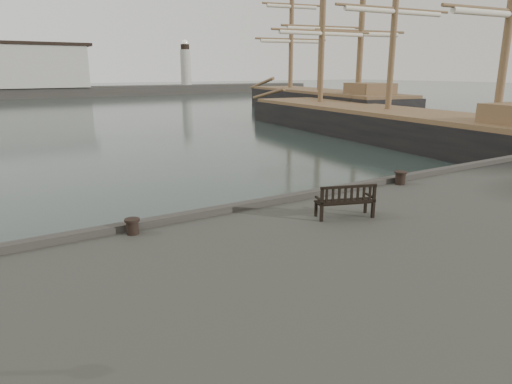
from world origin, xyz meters
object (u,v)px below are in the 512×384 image
(bollard_left, at_px, (132,226))
(tall_ship_far, at_px, (319,107))
(tall_ship_main, at_px, (386,130))
(bench, at_px, (345,207))
(bollard_right, at_px, (400,178))

(bollard_left, distance_m, tall_ship_far, 49.32)
(bollard_left, relative_size, tall_ship_main, 0.01)
(bench, bearing_deg, tall_ship_main, 59.61)
(bollard_left, relative_size, tall_ship_far, 0.01)
(bollard_left, xyz_separation_m, bollard_right, (9.24, -0.04, 0.03))
(bench, bearing_deg, tall_ship_far, 70.73)
(bollard_left, height_order, bollard_right, bollard_right)
(bollard_left, relative_size, bollard_right, 0.85)
(bollard_right, relative_size, tall_ship_far, 0.01)
(tall_ship_main, bearing_deg, bench, -134.12)
(bench, relative_size, bollard_right, 3.65)
(bench, xyz_separation_m, tall_ship_main, (20.32, 16.99, -1.17))
(bench, height_order, bollard_left, bench)
(bench, bearing_deg, bollard_right, 42.02)
(tall_ship_far, bearing_deg, tall_ship_main, -103.71)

